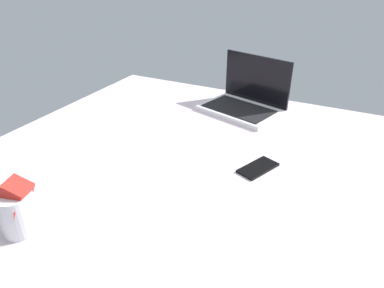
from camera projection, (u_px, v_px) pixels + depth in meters
bed_mattress at (236, 195)px, 116.03cm from camera, size 180.00×140.00×18.00cm
laptop at (245, 101)px, 154.07cm from camera, size 38.00×31.08×23.00cm
snack_cup at (18, 210)px, 85.39cm from camera, size 9.03×9.59×14.79cm
cell_phone at (258, 168)px, 113.18cm from camera, size 11.66×15.54×0.80cm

